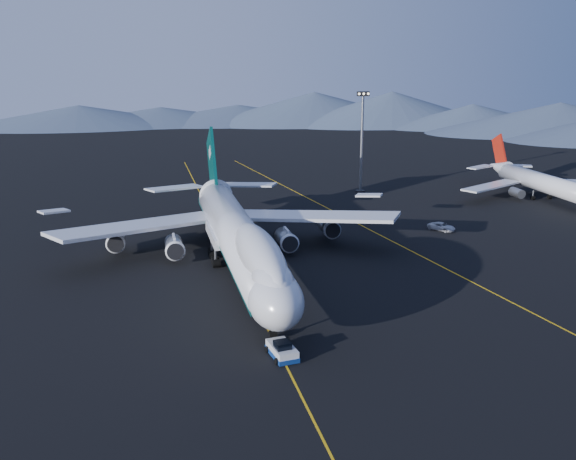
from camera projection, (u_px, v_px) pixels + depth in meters
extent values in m
plane|color=black|center=(238.00, 270.00, 101.77)|extent=(500.00, 500.00, 0.00)
cube|color=#ECAB0D|center=(238.00, 270.00, 101.77)|extent=(0.25, 220.00, 0.01)
cube|color=#ECAB0D|center=(391.00, 241.00, 117.81)|extent=(28.08, 198.09, 0.01)
cone|color=#47576E|center=(79.00, 114.00, 308.50)|extent=(100.00, 100.00, 12.00)
cone|color=#47576E|center=(238.00, 110.00, 326.32)|extent=(100.00, 100.00, 12.00)
cone|color=#47576E|center=(392.00, 112.00, 319.51)|extent=(100.00, 100.00, 12.00)
cone|color=#47576E|center=(560.00, 118.00, 288.80)|extent=(100.00, 100.00, 12.00)
cylinder|color=silver|center=(238.00, 236.00, 100.30)|extent=(6.50, 56.00, 6.50)
ellipsoid|color=silver|center=(275.00, 300.00, 74.01)|extent=(6.50, 10.40, 6.50)
ellipsoid|color=silver|center=(260.00, 255.00, 82.27)|extent=(5.13, 25.16, 5.85)
cube|color=black|center=(279.00, 296.00, 71.81)|extent=(3.60, 1.61, 1.29)
cone|color=silver|center=(212.00, 190.00, 131.08)|extent=(6.50, 12.00, 6.50)
cube|color=#043E3A|center=(237.00, 240.00, 101.48)|extent=(6.24, 60.00, 1.10)
cube|color=silver|center=(233.00, 234.00, 105.76)|extent=(7.50, 13.00, 1.60)
cube|color=silver|center=(142.00, 226.00, 107.99)|extent=(30.62, 23.28, 2.83)
cube|color=silver|center=(308.00, 216.00, 114.42)|extent=(30.62, 23.28, 2.83)
cylinder|color=slate|center=(174.00, 246.00, 106.08)|extent=(2.90, 5.50, 2.90)
cylinder|color=slate|center=(116.00, 239.00, 110.08)|extent=(2.90, 5.50, 2.90)
cylinder|color=slate|center=(286.00, 239.00, 110.29)|extent=(2.90, 5.50, 2.90)
cylinder|color=slate|center=(328.00, 226.00, 118.50)|extent=(2.90, 5.50, 2.90)
cube|color=#043E3A|center=(212.00, 166.00, 128.83)|extent=(0.55, 14.11, 15.94)
cube|color=silver|center=(175.00, 188.00, 130.73)|extent=(12.39, 9.47, 0.98)
cube|color=silver|center=(247.00, 185.00, 134.05)|extent=(12.39, 9.47, 0.98)
cylinder|color=black|center=(273.00, 335.00, 76.74)|extent=(0.90, 1.10, 1.10)
cube|color=silver|center=(282.00, 350.00, 72.25)|extent=(2.95, 4.92, 1.16)
cube|color=navy|center=(282.00, 353.00, 72.36)|extent=(3.08, 5.15, 0.53)
cube|color=black|center=(282.00, 343.00, 72.03)|extent=(1.91, 1.91, 0.95)
cylinder|color=silver|center=(549.00, 184.00, 148.43)|extent=(4.28, 36.08, 4.28)
cone|color=silver|center=(499.00, 167.00, 168.43)|extent=(4.28, 7.89, 4.28)
cube|color=silver|center=(492.00, 186.00, 151.46)|extent=(18.93, 12.78, 0.39)
cube|color=silver|center=(575.00, 182.00, 156.46)|extent=(18.93, 12.78, 0.39)
cylinder|color=slate|center=(517.00, 193.00, 150.29)|extent=(2.14, 3.95, 2.14)
cylinder|color=slate|center=(563.00, 190.00, 153.04)|extent=(2.14, 3.95, 2.14)
cube|color=#A21C0E|center=(499.00, 151.00, 167.83)|extent=(0.39, 7.69, 9.09)
imported|color=silver|center=(442.00, 227.00, 124.66)|extent=(4.96, 5.89, 1.50)
cylinder|color=black|center=(360.00, 191.00, 160.19)|extent=(2.28, 2.28, 0.38)
cylinder|color=slate|center=(362.00, 144.00, 157.12)|extent=(0.67, 0.67, 23.77)
cube|color=black|center=(363.00, 94.00, 153.92)|extent=(3.04, 0.76, 1.14)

